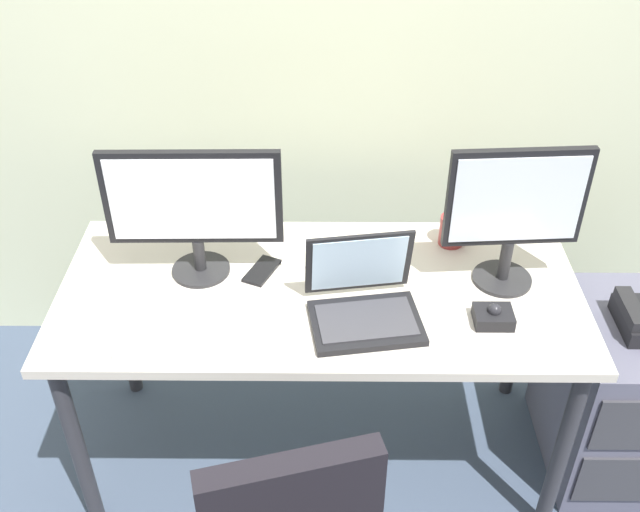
{
  "coord_description": "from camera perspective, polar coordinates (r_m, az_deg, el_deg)",
  "views": [
    {
      "loc": [
        0.01,
        -1.74,
        2.15
      ],
      "look_at": [
        0.0,
        0.0,
        0.87
      ],
      "focal_mm": 41.36,
      "sensor_mm": 36.0,
      "label": 1
    }
  ],
  "objects": [
    {
      "name": "trackball_mouse",
      "position": [
        2.16,
        13.27,
        -4.54
      ],
      "size": [
        0.11,
        0.09,
        0.07
      ],
      "color": "black",
      "rests_on": "desk"
    },
    {
      "name": "desk",
      "position": [
        2.28,
        0.0,
        -4.06
      ],
      "size": [
        1.58,
        0.72,
        0.75
      ],
      "color": "beige",
      "rests_on": "ground"
    },
    {
      "name": "monitor_side",
      "position": [
        2.18,
        14.86,
        3.54
      ],
      "size": [
        0.4,
        0.18,
        0.45
      ],
      "color": "#262628",
      "rests_on": "desk"
    },
    {
      "name": "coffee_mug",
      "position": [
        2.43,
        10.22,
        1.96
      ],
      "size": [
        0.09,
        0.08,
        0.1
      ],
      "color": "maroon",
      "rests_on": "desk"
    },
    {
      "name": "file_cabinet",
      "position": [
        2.72,
        22.13,
        -9.72
      ],
      "size": [
        0.42,
        0.53,
        0.62
      ],
      "color": "#545568",
      "rests_on": "ground"
    },
    {
      "name": "paper_notepad",
      "position": [
        2.38,
        -0.61,
        0.55
      ],
      "size": [
        0.19,
        0.24,
        0.01
      ],
      "primitive_type": "cube",
      "rotation": [
        0.0,
        0.0,
        -0.24
      ],
      "color": "white",
      "rests_on": "desk"
    },
    {
      "name": "laptop",
      "position": [
        2.11,
        3.38,
        -3.44
      ],
      "size": [
        0.35,
        0.31,
        0.24
      ],
      "color": "black",
      "rests_on": "desk"
    },
    {
      "name": "ground_plane",
      "position": [
        2.77,
        0.0,
        -14.7
      ],
      "size": [
        8.0,
        8.0,
        0.0
      ],
      "primitive_type": "plane",
      "color": "#3B485D"
    },
    {
      "name": "keyboard",
      "position": [
        2.07,
        -9.94,
        -6.32
      ],
      "size": [
        0.41,
        0.14,
        0.03
      ],
      "color": "silver",
      "rests_on": "desk"
    },
    {
      "name": "cell_phone",
      "position": [
        2.3,
        -4.51,
        -1.14
      ],
      "size": [
        0.12,
        0.16,
        0.01
      ],
      "primitive_type": "cube",
      "rotation": [
        0.0,
        0.0,
        -0.42
      ],
      "color": "black",
      "rests_on": "desk"
    },
    {
      "name": "monitor_main",
      "position": [
        2.19,
        -9.78,
        3.87
      ],
      "size": [
        0.52,
        0.18,
        0.42
      ],
      "color": "#262628",
      "rests_on": "desk"
    }
  ]
}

